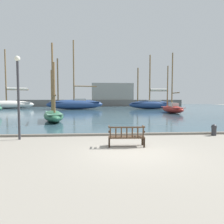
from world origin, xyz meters
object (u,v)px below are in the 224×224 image
Objects in this scene: sailboat_nearest_starboard at (151,104)px; lamp_post at (18,89)px; sailboat_outer_starboard at (8,104)px; park_bench at (126,136)px; sailboat_outer_port at (53,114)px; sailboat_far_port at (75,104)px; mooring_bollard at (214,129)px; sailboat_centre_channel at (172,108)px.

lamp_post is (-15.98, -32.62, 1.39)m from sailboat_nearest_starboard.
lamp_post is at bearing -66.10° from sailboat_outer_starboard.
park_bench is 0.22× the size of sailboat_outer_port.
sailboat_far_port is at bearing -178.72° from sailboat_nearest_starboard.
sailboat_nearest_starboard is 29.02m from sailboat_outer_port.
sailboat_outer_starboard reaches higher than lamp_post.
sailboat_outer_port is 8.65m from lamp_post.
sailboat_outer_port is 1.68× the size of lamp_post.
mooring_bollard is 11.13m from lamp_post.
sailboat_far_port is at bearing 99.69° from park_bench.
sailboat_nearest_starboard is 1.28× the size of sailboat_centre_channel.
sailboat_nearest_starboard reaches higher than park_bench.
lamp_post is (16.15, -36.44, 1.43)m from sailboat_outer_starboard.
mooring_bollard is at bearing -53.14° from sailboat_outer_starboard.
sailboat_nearest_starboard is 0.88× the size of sailboat_outer_starboard.
sailboat_centre_channel is (15.68, 10.74, 0.11)m from sailboat_outer_port.
sailboat_nearest_starboard is at bearing 63.91° from lamp_post.
sailboat_outer_starboard is 45.08m from mooring_bollard.
lamp_post is at bearing 159.75° from park_bench.
lamp_post reaches higher than park_bench.
sailboat_centre_channel reaches higher than park_bench.
mooring_bollard is at bearing -36.39° from sailboat_outer_port.
sailboat_outer_port is at bearing -123.51° from sailboat_nearest_starboard.
sailboat_nearest_starboard reaches higher than sailboat_outer_port.
sailboat_far_port is 21.95× the size of mooring_bollard.
sailboat_far_port is (-0.43, 23.82, 0.60)m from sailboat_outer_port.
sailboat_outer_port is 0.80× the size of sailboat_centre_channel.
sailboat_outer_starboard is at bearing 165.06° from sailboat_far_port.
park_bench is 6.01m from mooring_bollard.
sailboat_outer_port is 32.31m from sailboat_outer_starboard.
lamp_post is (-10.89, -0.37, 2.26)m from mooring_bollard.
sailboat_far_port is 32.28m from lamp_post.
sailboat_far_port is at bearing 91.05° from sailboat_outer_port.
sailboat_outer_port is at bearing 143.61° from mooring_bollard.
sailboat_nearest_starboard is 32.66m from mooring_bollard.
lamp_post reaches higher than mooring_bollard.
sailboat_outer_port is (-16.02, -24.19, -0.53)m from sailboat_nearest_starboard.
sailboat_outer_port is (-5.41, 10.41, 0.24)m from park_bench.
lamp_post is at bearing -129.21° from sailboat_centre_channel.
mooring_bollard is 0.15× the size of lamp_post.
sailboat_outer_port is 0.55× the size of sailboat_outer_starboard.
sailboat_nearest_starboard is 2.71× the size of lamp_post.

